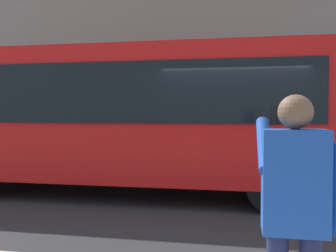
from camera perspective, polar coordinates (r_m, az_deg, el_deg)
ground_plane at (r=7.49m, az=10.02°, el=-11.37°), size 60.00×60.00×0.00m
red_bus at (r=8.02m, az=-6.68°, el=1.66°), size 9.05×2.54×3.08m
pedestrian_photographer at (r=2.55m, az=18.83°, el=-11.51°), size 0.53×0.52×1.70m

